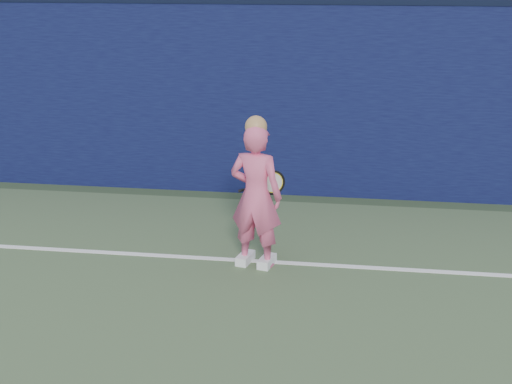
# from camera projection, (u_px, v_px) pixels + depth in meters

# --- Properties ---
(backstop_wall) EXTENTS (24.00, 0.40, 2.50)m
(backstop_wall) POSITION_uv_depth(u_px,v_px,m) (169.00, 98.00, 9.66)
(backstop_wall) COLOR black
(backstop_wall) RESTS_ON ground
(player) EXTENTS (0.61, 0.47, 1.58)m
(player) POSITION_uv_depth(u_px,v_px,m) (256.00, 195.00, 7.19)
(player) COLOR #E55983
(player) RESTS_ON ground
(racket) EXTENTS (0.51, 0.15, 0.27)m
(racket) POSITION_uv_depth(u_px,v_px,m) (270.00, 183.00, 7.63)
(racket) COLOR black
(racket) RESTS_ON ground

